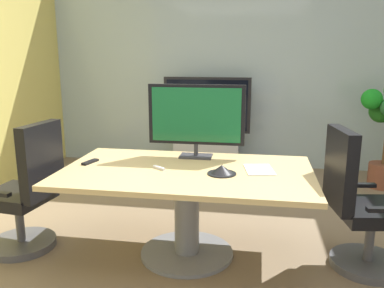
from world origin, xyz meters
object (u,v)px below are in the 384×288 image
at_px(tv_monitor, 196,117).
at_px(conference_phone, 222,170).
at_px(office_chair_right, 360,212).
at_px(remote_control, 90,162).
at_px(office_chair_left, 27,198).
at_px(wall_display_unit, 207,139).
at_px(conference_table, 187,192).

xyz_separation_m(tv_monitor, conference_phone, (0.27, -0.48, -0.33)).
distance_m(office_chair_right, conference_phone, 1.09).
bearing_deg(office_chair_right, conference_phone, 87.16).
distance_m(tv_monitor, conference_phone, 0.64).
relative_size(office_chair_right, tv_monitor, 1.30).
xyz_separation_m(office_chair_right, remote_control, (-2.15, 0.03, 0.28)).
bearing_deg(office_chair_left, wall_display_unit, 162.78).
height_order(wall_display_unit, conference_phone, wall_display_unit).
distance_m(conference_table, tv_monitor, 0.68).
height_order(conference_table, tv_monitor, tv_monitor).
bearing_deg(conference_table, remote_control, 176.14).
height_order(wall_display_unit, remote_control, wall_display_unit).
bearing_deg(tv_monitor, office_chair_left, -158.48).
bearing_deg(conference_phone, remote_control, 173.37).
bearing_deg(wall_display_unit, office_chair_right, -58.71).
bearing_deg(wall_display_unit, tv_monitor, -85.10).
distance_m(office_chair_left, conference_phone, 1.64).
bearing_deg(office_chair_right, remote_control, 80.88).
bearing_deg(office_chair_right, wall_display_unit, 22.94).
relative_size(tv_monitor, wall_display_unit, 0.64).
distance_m(conference_phone, remote_control, 1.12).
bearing_deg(office_chair_left, conference_table, 102.09).
relative_size(conference_table, office_chair_left, 1.80).
distance_m(wall_display_unit, conference_phone, 2.61).
xyz_separation_m(office_chair_right, conference_phone, (-1.04, -0.10, 0.31)).
bearing_deg(remote_control, wall_display_unit, 90.45).
bearing_deg(remote_control, conference_phone, 9.13).
bearing_deg(office_chair_left, conference_phone, 98.54).
bearing_deg(office_chair_right, conference_table, 82.82).
distance_m(office_chair_left, tv_monitor, 1.57).
bearing_deg(conference_phone, office_chair_left, -178.19).
relative_size(office_chair_right, remote_control, 6.41).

